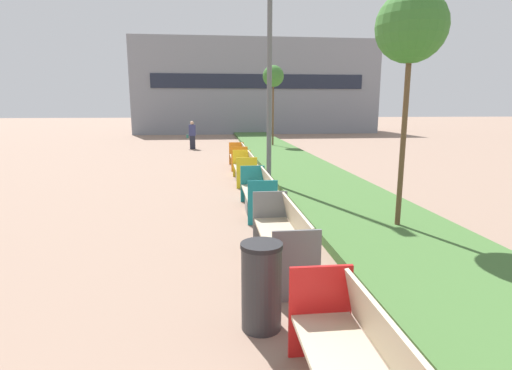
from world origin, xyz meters
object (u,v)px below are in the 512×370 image
(bench_teal_frame, at_px, (259,196))
(pedestrian_walking, at_px, (192,135))
(litter_bin, at_px, (261,286))
(sapling_tree_near, at_px, (411,29))
(bench_yellow_frame, at_px, (245,171))
(bench_orange_frame, at_px, (239,159))
(street_lamp_post, at_px, (270,37))
(bench_grey_frame, at_px, (283,243))
(sapling_tree_far, at_px, (273,77))

(bench_teal_frame, relative_size, pedestrian_walking, 1.32)
(litter_bin, height_order, sapling_tree_near, sapling_tree_near)
(bench_yellow_frame, bearing_deg, bench_orange_frame, 90.05)
(bench_orange_frame, bearing_deg, litter_bin, -92.63)
(litter_bin, relative_size, street_lamp_post, 0.13)
(bench_grey_frame, relative_size, bench_yellow_frame, 1.10)
(sapling_tree_near, distance_m, pedestrian_walking, 17.08)
(bench_orange_frame, height_order, litter_bin, litter_bin)
(bench_grey_frame, distance_m, pedestrian_walking, 17.66)
(sapling_tree_near, xyz_separation_m, sapling_tree_far, (-0.00, 16.14, 0.29))
(bench_yellow_frame, xyz_separation_m, litter_bin, (-0.55, -8.72, 0.13))
(litter_bin, bearing_deg, street_lamp_post, 81.32)
(bench_teal_frame, distance_m, pedestrian_walking, 14.44)
(bench_teal_frame, distance_m, street_lamp_post, 4.79)
(litter_bin, relative_size, pedestrian_walking, 0.62)
(bench_teal_frame, height_order, bench_yellow_frame, same)
(bench_yellow_frame, height_order, bench_orange_frame, same)
(litter_bin, bearing_deg, bench_grey_frame, 72.16)
(bench_grey_frame, xyz_separation_m, sapling_tree_near, (2.49, 1.36, 3.41))
(sapling_tree_near, relative_size, sapling_tree_far, 0.94)
(bench_grey_frame, bearing_deg, street_lamp_post, 84.08)
(bench_teal_frame, height_order, sapling_tree_near, sapling_tree_near)
(bench_yellow_frame, relative_size, bench_orange_frame, 1.10)
(bench_grey_frame, distance_m, bench_orange_frame, 10.13)
(bench_teal_frame, xyz_separation_m, street_lamp_post, (0.61, 2.63, 3.96))
(litter_bin, distance_m, sapling_tree_far, 19.77)
(pedestrian_walking, bearing_deg, sapling_tree_near, -73.85)
(bench_teal_frame, bearing_deg, litter_bin, -96.29)
(street_lamp_post, bearing_deg, bench_grey_frame, -95.92)
(pedestrian_walking, bearing_deg, bench_grey_frame, -82.89)
(litter_bin, bearing_deg, pedestrian_walking, 94.87)
(bench_yellow_frame, relative_size, pedestrian_walking, 1.32)
(bench_grey_frame, bearing_deg, sapling_tree_far, 81.89)
(bench_yellow_frame, xyz_separation_m, street_lamp_post, (0.61, -1.14, 3.96))
(bench_teal_frame, height_order, bench_orange_frame, same)
(bench_teal_frame, relative_size, sapling_tree_near, 0.48)
(bench_grey_frame, height_order, bench_yellow_frame, same)
(bench_grey_frame, distance_m, bench_teal_frame, 3.25)
(litter_bin, height_order, sapling_tree_far, sapling_tree_far)
(litter_bin, distance_m, street_lamp_post, 8.57)
(street_lamp_post, relative_size, pedestrian_walking, 4.92)
(bench_grey_frame, xyz_separation_m, street_lamp_post, (0.61, 5.88, 3.96))
(bench_teal_frame, relative_size, litter_bin, 2.14)
(pedestrian_walking, bearing_deg, sapling_tree_far, -0.19)
(bench_grey_frame, distance_m, street_lamp_post, 7.11)
(bench_grey_frame, height_order, litter_bin, litter_bin)
(street_lamp_post, bearing_deg, sapling_tree_far, 80.80)
(bench_teal_frame, relative_size, sapling_tree_far, 0.45)
(sapling_tree_far, bearing_deg, bench_teal_frame, -99.93)
(bench_yellow_frame, xyz_separation_m, pedestrian_walking, (-2.18, 10.50, 0.44))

